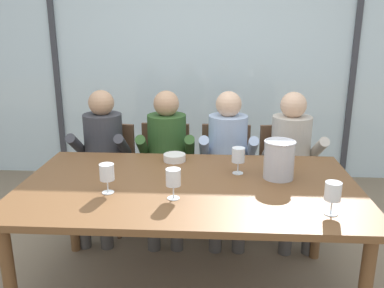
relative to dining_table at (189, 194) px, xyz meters
name	(u,v)px	position (x,y,z in m)	size (l,w,h in m)	color
ground	(196,222)	(0.00, 1.00, -0.71)	(14.00, 14.00, 0.00)	#847056
window_glass_panel	(202,63)	(0.00, 2.24, 0.59)	(7.26, 0.03, 2.60)	silver
window_mullion_left	(56,62)	(-1.63, 2.22, 0.59)	(0.06, 0.06, 2.60)	#38383D
window_mullion_right	(354,64)	(1.63, 2.22, 0.59)	(0.06, 0.06, 2.60)	#38383D
hillside_vineyard	(208,74)	(0.00, 6.20, 0.00)	(13.26, 2.40, 1.41)	#568942
dining_table	(189,194)	(0.00, 0.00, 0.00)	(2.06, 1.18, 0.78)	brown
chair_near_curtain	(108,167)	(-0.77, 1.00, -0.19)	(0.50, 0.50, 0.88)	brown
chair_left_of_center	(164,167)	(-0.28, 1.03, -0.19)	(0.46, 0.46, 0.88)	brown
chair_center	(225,169)	(0.25, 1.01, -0.19)	(0.46, 0.46, 0.88)	brown
chair_right_of_center	(286,169)	(0.77, 1.03, -0.19)	(0.50, 0.50, 0.88)	brown
person_charcoal_jacket	(102,153)	(-0.78, 0.86, -0.02)	(0.46, 0.61, 1.20)	#38383D
person_olive_shirt	(167,154)	(-0.24, 0.86, -0.02)	(0.48, 0.62, 1.20)	#2D5123
person_pale_blue_shirt	(228,155)	(0.26, 0.86, -0.02)	(0.46, 0.61, 1.20)	#9EB2D1
person_beige_jumper	(292,156)	(0.78, 0.86, -0.02)	(0.48, 0.62, 1.20)	#B7AD9E
ice_bucket_primary	(279,159)	(0.56, 0.13, 0.20)	(0.20, 0.20, 0.24)	#B7B7BC
tasting_bowl	(175,158)	(-0.13, 0.43, 0.10)	(0.16, 0.16, 0.05)	silver
wine_glass_by_left_taster	(238,156)	(0.31, 0.20, 0.19)	(0.08, 0.08, 0.17)	silver
wine_glass_near_bucket	(333,193)	(0.75, -0.37, 0.19)	(0.08, 0.08, 0.17)	silver
wine_glass_center_pour	(107,174)	(-0.46, -0.16, 0.19)	(0.08, 0.08, 0.17)	silver
wine_glass_by_right_taster	(173,179)	(-0.07, -0.22, 0.19)	(0.08, 0.08, 0.17)	silver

